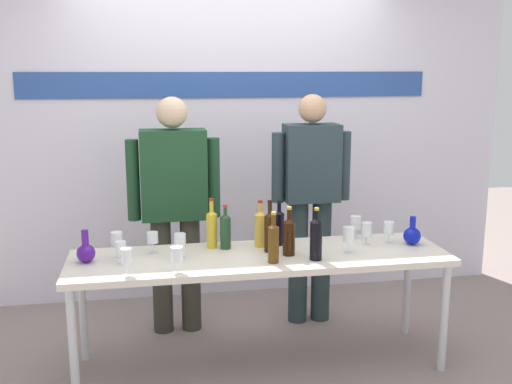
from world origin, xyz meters
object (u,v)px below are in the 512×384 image
Objects in this scene: wine_glass_left_3 at (126,256)px; wine_bottle_3 at (279,226)px; display_table at (260,264)px; wine_glass_left_0 at (153,238)px; wine_glass_right_2 at (349,235)px; wine_bottle_7 at (316,238)px; wine_glass_left_1 at (180,241)px; presenter_right at (311,195)px; wine_bottle_2 at (225,230)px; wine_glass_right_1 at (389,228)px; decanter_blue_left at (86,252)px; wine_glass_left_5 at (121,249)px; decanter_blue_right at (412,235)px; wine_bottle_4 at (274,241)px; wine_bottle_5 at (289,235)px; wine_bottle_0 at (260,227)px; wine_glass_left_4 at (177,254)px; presenter_left at (174,200)px; wine_glass_left_2 at (117,240)px; wine_bottle_6 at (212,227)px; wine_glass_right_0 at (367,230)px; wine_glass_right_3 at (356,223)px; wine_bottle_1 at (270,230)px.

wine_bottle_3 is at bearing 23.93° from wine_glass_left_3.
wine_glass_left_0 is (-0.65, 0.14, 0.16)m from display_table.
wine_bottle_7 is at bearing -158.47° from wine_glass_right_2.
wine_glass_left_1 is (-0.49, 0.03, 0.16)m from display_table.
wine_bottle_2 is (-0.68, -0.46, -0.10)m from presenter_right.
wine_bottle_7 is at bearing -156.57° from wine_glass_right_1.
decanter_blue_left is 1.37m from wine_bottle_7.
display_table is at bearing -3.13° from wine_glass_left_1.
decanter_blue_right is at bearing 2.32° from wine_glass_left_5.
wine_glass_left_0 is at bearing 156.39° from wine_bottle_4.
wine_bottle_7 is at bearing -41.07° from wine_bottle_5.
presenter_right is 12.27× the size of wine_glass_left_0.
presenter_right is 5.54× the size of wine_bottle_0.
wine_glass_left_1 is 0.27m from wine_glass_left_4.
wine_glass_right_2 is (0.74, -0.23, -0.00)m from wine_bottle_2.
presenter_left is 0.61m from wine_glass_left_1.
wine_glass_left_1 is (-0.29, -0.14, -0.02)m from wine_bottle_2.
wine_glass_left_4 is 1.08m from wine_glass_right_2.
presenter_right is 0.65m from wine_bottle_0.
wine_glass_left_2 is (-1.87, 0.05, 0.05)m from decanter_blue_right.
wine_glass_left_4 is at bearing -170.52° from wine_glass_right_2.
wine_bottle_5 reaches higher than wine_bottle_2.
wine_glass_left_3 is 1.70m from wine_glass_right_1.
wine_glass_left_5 is at bearing -177.68° from decanter_blue_right.
wine_bottle_5 is at bearing -169.95° from wine_glass_right_1.
wine_glass_right_1 is (1.73, 0.00, -0.01)m from wine_glass_left_2.
presenter_left reaches higher than wine_glass_left_3.
decanter_blue_right reaches higher than wine_glass_right_1.
wine_glass_left_2 is 1.12× the size of wine_glass_right_1.
wine_glass_right_1 is at bearing -5.85° from wine_bottle_6.
wine_bottle_7 reaches higher than wine_glass_right_1.
presenter_right is 11.18× the size of wine_glass_right_0.
presenter_right is 1.48m from wine_glass_left_5.
decanter_blue_right is 1.15× the size of wine_glass_left_2.
presenter_left reaches higher than wine_glass_left_1.
presenter_right is 0.91m from wine_bottle_4.
presenter_left reaches higher than wine_bottle_7.
wine_bottle_7 reaches higher than wine_bottle_3.
wine_bottle_1 is at bearing -163.50° from wine_glass_right_3.
wine_bottle_0 is at bearing 122.86° from wine_bottle_5.
wine_glass_right_0 is at bearing -2.50° from wine_glass_left_0.
decanter_blue_left is 1.31× the size of wine_glass_left_1.
decanter_blue_left is 2.05m from decanter_blue_right.
wine_bottle_7 is at bearing -149.64° from wine_glass_right_0.
presenter_right is at bearing 21.74° from wine_glass_left_2.
wine_bottle_1 is 0.38m from wine_bottle_6.
decanter_blue_right is at bearing -6.10° from wine_bottle_2.
wine_bottle_3 is at bearing -126.97° from presenter_right.
wine_glass_left_3 is 1.03× the size of wine_glass_left_4.
display_table is 8.18× the size of wine_bottle_2.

